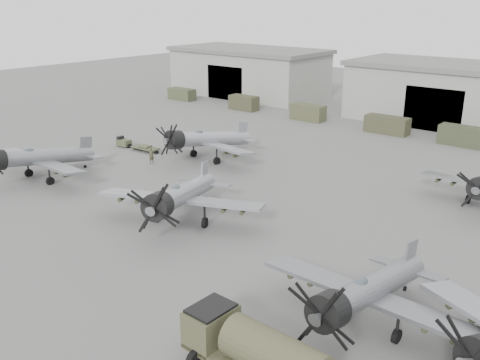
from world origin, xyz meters
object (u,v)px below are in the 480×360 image
object	(u,v)px
aircraft_mid_1	(179,196)
fuel_tanker	(256,349)
aircraft_mid_0	(35,158)
aircraft_mid_2	(365,292)
ground_crew	(152,155)
aircraft_far_0	(204,140)
tug_trailer	(132,145)

from	to	relation	value
aircraft_mid_1	fuel_tanker	world-z (taller)	aircraft_mid_1
aircraft_mid_0	fuel_tanker	xyz separation A→B (m)	(35.41, -9.49, -0.65)
aircraft_mid_2	fuel_tanker	distance (m)	7.44
aircraft_mid_0	ground_crew	bearing A→B (deg)	69.35
aircraft_mid_2	aircraft_far_0	distance (m)	34.54
fuel_tanker	tug_trailer	xyz separation A→B (m)	(-37.68, 23.54, -1.28)
aircraft_far_0	fuel_tanker	xyz separation A→B (m)	(27.25, -25.39, -0.71)
aircraft_mid_2	aircraft_mid_0	bearing A→B (deg)	177.84
ground_crew	aircraft_mid_1	bearing A→B (deg)	-115.05
aircraft_mid_0	tug_trailer	size ratio (longest dim) A/B	2.03
aircraft_far_0	fuel_tanker	size ratio (longest dim) A/B	1.70
aircraft_mid_1	fuel_tanker	bearing A→B (deg)	-57.50
aircraft_mid_2	ground_crew	bearing A→B (deg)	158.85
aircraft_mid_1	aircraft_far_0	bearing A→B (deg)	103.21
aircraft_mid_1	aircraft_far_0	world-z (taller)	aircraft_mid_1
aircraft_mid_1	tug_trailer	world-z (taller)	aircraft_mid_1
aircraft_mid_0	aircraft_mid_1	world-z (taller)	aircraft_mid_1
aircraft_far_0	tug_trailer	distance (m)	10.78
aircraft_mid_1	tug_trailer	distance (m)	25.00
ground_crew	aircraft_mid_2	bearing A→B (deg)	-103.38
fuel_tanker	ground_crew	size ratio (longest dim) A/B	4.39
fuel_tanker	aircraft_mid_1	bearing A→B (deg)	147.83
aircraft_mid_1	aircraft_mid_2	xyz separation A→B (m)	(18.32, -3.70, -0.15)
aircraft_mid_1	tug_trailer	xyz separation A→B (m)	(-21.42, 12.71, -2.03)
aircraft_mid_1	aircraft_mid_2	distance (m)	18.69
fuel_tanker	tug_trailer	world-z (taller)	fuel_tanker
aircraft_mid_0	aircraft_far_0	bearing A→B (deg)	62.99
tug_trailer	aircraft_mid_0	bearing A→B (deg)	-85.05
aircraft_mid_0	aircraft_mid_1	xyz separation A→B (m)	(19.15, 1.33, 0.10)
aircraft_mid_0	aircraft_far_0	size ratio (longest dim) A/B	0.96
aircraft_mid_0	tug_trailer	bearing A→B (deg)	99.34
aircraft_mid_2	aircraft_far_0	size ratio (longest dim) A/B	0.95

